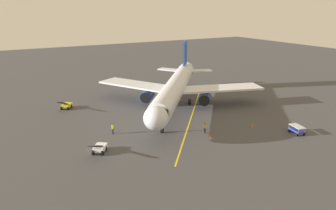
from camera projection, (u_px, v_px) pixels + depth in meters
The scene contains 11 objects.
ground_plane at pixel (180, 105), 67.69m from camera, with size 220.00×220.00×0.00m, color #424244.
apron_lead_in_line at pixel (192, 116), 61.01m from camera, with size 0.24×40.00×0.01m, color yellow.
airplane at pixel (175, 88), 65.11m from camera, with size 32.06×33.90×11.50m.
ground_crew_marshaller at pixel (205, 128), 52.87m from camera, with size 0.44×0.47×1.71m.
ground_crew_wing_walker at pixel (171, 95), 72.07m from camera, with size 0.44×0.47×1.71m.
ground_crew_loader at pixel (113, 129), 52.55m from camera, with size 0.44×0.47×1.71m.
belt_loader_near_nose at pixel (66, 105), 65.31m from camera, with size 3.69×4.39×2.32m.
belt_loader_portside at pixel (99, 148), 45.98m from camera, with size 3.68×4.40×2.32m.
baggage_cart_starboard_side at pixel (297, 130), 52.79m from camera, with size 2.06×2.86×1.27m.
safety_cone_nose_left at pixel (210, 136), 51.21m from camera, with size 0.32×0.32×0.55m, color #F2590F.
safety_cone_nose_right at pixel (252, 125), 55.82m from camera, with size 0.32×0.32×0.55m, color #F2590F.
Camera 1 is at (34.03, 55.14, 19.75)m, focal length 35.56 mm.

